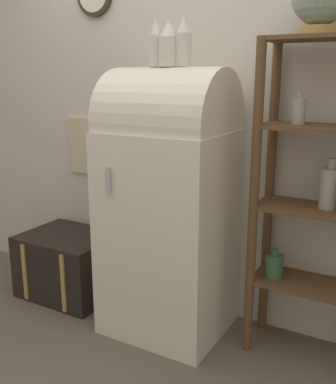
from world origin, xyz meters
TOP-DOWN VIEW (x-y plane):
  - ground_plane at (0.00, 0.00)m, footprint 12.00×12.00m
  - wall_back at (-0.00, 0.57)m, footprint 7.00×0.09m
  - refrigerator at (-0.00, 0.25)m, footprint 0.67×0.63m
  - suitcase_trunk at (-0.80, 0.26)m, footprint 0.62×0.50m
  - shelf_unit at (0.76, 0.38)m, footprint 0.56×0.31m
  - vase_left at (-0.08, 0.24)m, footprint 0.07×0.07m
  - vase_center at (0.00, 0.24)m, footprint 0.10×0.10m
  - vase_right at (0.08, 0.26)m, footprint 0.08×0.08m

SIDE VIEW (x-z plane):
  - ground_plane at x=0.00m, z-range 0.00..0.00m
  - suitcase_trunk at x=-0.80m, z-range 0.00..0.43m
  - refrigerator at x=0.00m, z-range 0.03..1.56m
  - shelf_unit at x=0.76m, z-range 0.08..1.74m
  - wall_back at x=0.00m, z-range 0.00..2.70m
  - vase_center at x=0.00m, z-range 1.52..1.75m
  - vase_left at x=-0.08m, z-range 1.52..1.77m
  - vase_right at x=0.08m, z-range 1.52..1.78m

